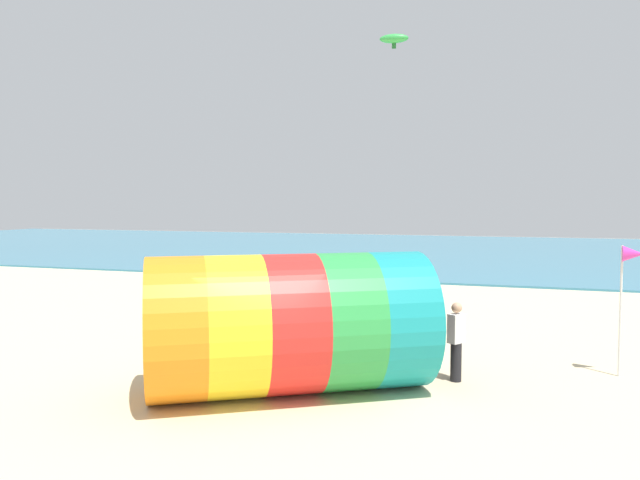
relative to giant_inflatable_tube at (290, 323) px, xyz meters
name	(u,v)px	position (x,y,z in m)	size (l,w,h in m)	color
ground_plane	(264,398)	(-0.34, -0.54, -1.41)	(120.00, 120.00, 0.00)	beige
sea	(460,251)	(-0.34, 37.45, -1.36)	(120.00, 40.00, 0.10)	teal
giant_inflatable_tube	(290,323)	(0.00, 0.00, 0.00)	(6.22, 5.34, 2.82)	orange
kite_handler	(456,341)	(3.11, 1.85, -0.53)	(0.38, 0.42, 1.71)	black
kite_green_parafoil	(394,39)	(-0.47, 12.36, 8.70)	(1.15, 0.54, 0.56)	green
beach_flag	(632,260)	(6.70, 3.38, 1.18)	(0.47, 0.36, 2.91)	silver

